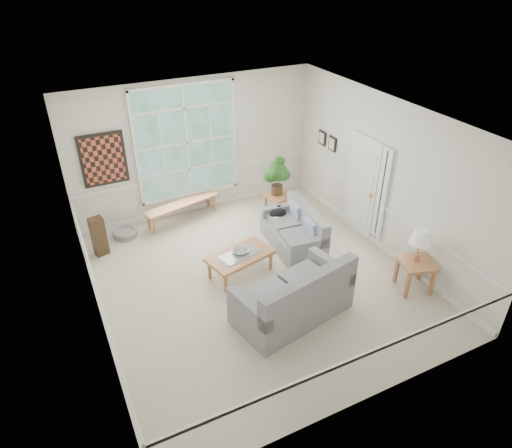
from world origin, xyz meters
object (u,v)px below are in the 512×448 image
(coffee_table, at_px, (240,264))
(loveseat_right, at_px, (293,229))
(loveseat_front, at_px, (292,290))
(end_table, at_px, (279,205))
(side_table, at_px, (414,275))

(coffee_table, bearing_deg, loveseat_right, 1.96)
(loveseat_right, relative_size, loveseat_front, 0.82)
(loveseat_front, distance_m, end_table, 3.25)
(coffee_table, bearing_deg, side_table, -46.90)
(side_table, bearing_deg, loveseat_front, 171.07)
(loveseat_right, xyz_separation_m, end_table, (0.36, 1.21, -0.14))
(end_table, bearing_deg, loveseat_front, -115.04)
(end_table, bearing_deg, coffee_table, -136.90)
(loveseat_right, bearing_deg, coffee_table, -159.36)
(coffee_table, relative_size, side_table, 2.07)
(end_table, height_order, side_table, side_table)
(end_table, xyz_separation_m, side_table, (0.91, -3.30, 0.01))
(loveseat_front, bearing_deg, coffee_table, 91.30)
(coffee_table, bearing_deg, loveseat_front, -90.54)
(loveseat_front, relative_size, side_table, 3.29)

